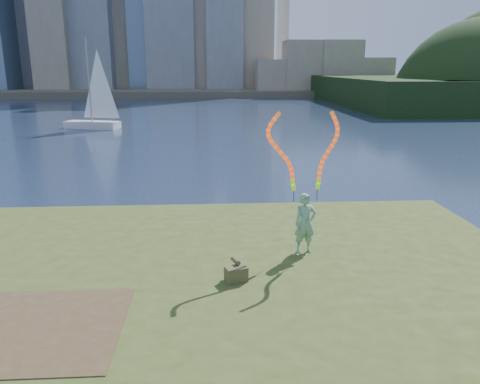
{
  "coord_description": "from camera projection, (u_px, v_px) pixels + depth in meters",
  "views": [
    {
      "loc": [
        1.13,
        -11.17,
        5.51
      ],
      "look_at": [
        1.87,
        1.0,
        2.25
      ],
      "focal_mm": 35.0,
      "sensor_mm": 36.0,
      "label": 1
    }
  ],
  "objects": [
    {
      "name": "ground",
      "position": [
        171.0,
        287.0,
        12.13
      ],
      "size": [
        320.0,
        320.0,
        0.0
      ],
      "primitive_type": "plane",
      "color": "#1B2944",
      "rests_on": "ground"
    },
    {
      "name": "grassy_knoll",
      "position": [
        161.0,
        321.0,
        9.83
      ],
      "size": [
        20.0,
        18.0,
        0.8
      ],
      "color": "#384819",
      "rests_on": "ground"
    },
    {
      "name": "dirt_patch",
      "position": [
        36.0,
        328.0,
        8.7
      ],
      "size": [
        3.2,
        3.0,
        0.02
      ],
      "primitive_type": "cube",
      "color": "#47331E",
      "rests_on": "grassy_knoll"
    },
    {
      "name": "woman_with_ribbons",
      "position": [
        306.0,
        200.0,
        11.98
      ],
      "size": [
        2.01,
        0.53,
        3.98
      ],
      "rotation": [
        0.0,
        0.0,
        0.17
      ],
      "color": "#1F6E41",
      "rests_on": "grassy_knoll"
    },
    {
      "name": "canvas_bag",
      "position": [
        236.0,
        273.0,
        10.61
      ],
      "size": [
        0.56,
        0.63,
        0.45
      ],
      "rotation": [
        0.0,
        0.0,
        0.37
      ],
      "color": "#414624",
      "rests_on": "grassy_knoll"
    },
    {
      "name": "sailboat",
      "position": [
        94.0,
        113.0,
        42.85
      ],
      "size": [
        5.35,
        2.98,
        8.09
      ],
      "rotation": [
        0.0,
        0.0,
        -0.29
      ],
      "color": "silver",
      "rests_on": "ground"
    },
    {
      "name": "far_shore",
      "position": [
        206.0,
        90.0,
        103.56
      ],
      "size": [
        320.0,
        40.0,
        1.2
      ],
      "primitive_type": "cube",
      "color": "#514C3C",
      "rests_on": "ground"
    }
  ]
}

